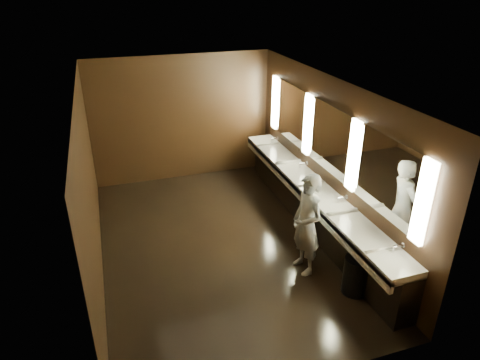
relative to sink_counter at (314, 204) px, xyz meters
The scene contains 10 objects.
floor 1.86m from the sink_counter, behind, with size 6.00×6.00×0.00m, color black.
ceiling 2.92m from the sink_counter, behind, with size 4.00×6.00×0.02m, color #2D2D2B.
wall_back 3.61m from the sink_counter, 120.87° to the left, with size 4.00×0.02×2.80m, color black.
wall_front 3.61m from the sink_counter, 120.87° to the right, with size 4.00×0.02×2.80m, color black.
wall_left 3.90m from the sink_counter, behind, with size 0.02×6.00×2.80m, color black.
wall_right 0.93m from the sink_counter, ahead, with size 0.02×6.00×2.80m, color black.
sink_counter is the anchor object (origin of this frame).
mirror_band 1.27m from the sink_counter, ahead, with size 0.06×5.03×1.15m.
person 1.34m from the sink_counter, 122.62° to the right, with size 0.61×0.40×1.67m, color #83A1C3.
trash_bin 1.85m from the sink_counter, 96.83° to the right, with size 0.38×0.38×0.60m, color black.
Camera 1 is at (-1.63, -6.10, 4.31)m, focal length 32.00 mm.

